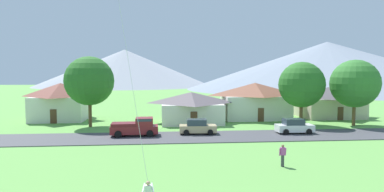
{
  "coord_description": "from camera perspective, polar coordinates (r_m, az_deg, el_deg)",
  "views": [
    {
      "loc": [
        -3.08,
        -10.1,
        7.01
      ],
      "look_at": [
        -0.9,
        13.46,
        5.38
      ],
      "focal_mm": 30.86,
      "sensor_mm": 36.0,
      "label": 1
    }
  ],
  "objects": [
    {
      "name": "road_strip",
      "position": [
        36.44,
        -0.33,
        -7.09
      ],
      "size": [
        160.0,
        6.67,
        0.08
      ],
      "primitive_type": "cube",
      "color": "#424247",
      "rests_on": "ground"
    },
    {
      "name": "mountain_east_ridge",
      "position": [
        186.11,
        -11.52,
        4.79
      ],
      "size": [
        95.37,
        95.37,
        20.04
      ],
      "primitive_type": "cone",
      "color": "#8E939E",
      "rests_on": "ground"
    },
    {
      "name": "mountain_far_west_ridge",
      "position": [
        156.47,
        22.23,
        4.88
      ],
      "size": [
        122.59,
        122.59,
        20.75
      ],
      "primitive_type": "cone",
      "color": "gray",
      "rests_on": "ground"
    },
    {
      "name": "house_leftmost",
      "position": [
        51.64,
        10.83,
        -0.72
      ],
      "size": [
        10.6,
        6.7,
        5.56
      ],
      "color": "silver",
      "rests_on": "ground"
    },
    {
      "name": "house_left_center",
      "position": [
        53.3,
        -21.71,
        -0.78
      ],
      "size": [
        8.09,
        7.8,
        5.57
      ],
      "color": "silver",
      "rests_on": "ground"
    },
    {
      "name": "house_right_center",
      "position": [
        57.3,
        22.42,
        -0.89
      ],
      "size": [
        9.75,
        8.31,
        4.79
      ],
      "color": "beige",
      "rests_on": "ground"
    },
    {
      "name": "house_rightmost",
      "position": [
        47.16,
        -0.14,
        -1.85
      ],
      "size": [
        9.08,
        8.61,
        4.34
      ],
      "color": "silver",
      "rests_on": "ground"
    },
    {
      "name": "tree_near_left",
      "position": [
        49.03,
        26.31,
        1.93
      ],
      "size": [
        6.38,
        6.38,
        8.84
      ],
      "color": "brown",
      "rests_on": "ground"
    },
    {
      "name": "tree_left_of_center",
      "position": [
        46.7,
        18.41,
        1.87
      ],
      "size": [
        6.13,
        6.13,
        8.56
      ],
      "color": "brown",
      "rests_on": "ground"
    },
    {
      "name": "tree_center",
      "position": [
        44.95,
        -17.3,
        2.5
      ],
      "size": [
        6.39,
        6.39,
        9.23
      ],
      "color": "brown",
      "rests_on": "ground"
    },
    {
      "name": "parked_car_tan_west_end",
      "position": [
        37.98,
        0.95,
        -5.37
      ],
      "size": [
        4.28,
        2.23,
        1.68
      ],
      "color": "tan",
      "rests_on": "road_strip"
    },
    {
      "name": "parked_car_white_mid_west",
      "position": [
        40.17,
        17.23,
        -5.03
      ],
      "size": [
        4.21,
        2.1,
        1.68
      ],
      "color": "white",
      "rests_on": "road_strip"
    },
    {
      "name": "pickup_truck_maroon_east_side",
      "position": [
        37.39,
        -9.7,
        -5.28
      ],
      "size": [
        5.27,
        2.46,
        1.99
      ],
      "color": "maroon",
      "rests_on": "road_strip"
    },
    {
      "name": "watcher_person",
      "position": [
        26.05,
        15.39,
        -9.82
      ],
      "size": [
        0.56,
        0.24,
        1.68
      ],
      "color": "#3D3D42",
      "rests_on": "ground"
    }
  ]
}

